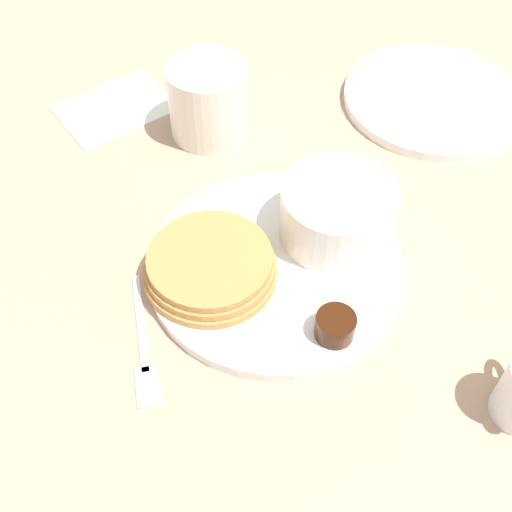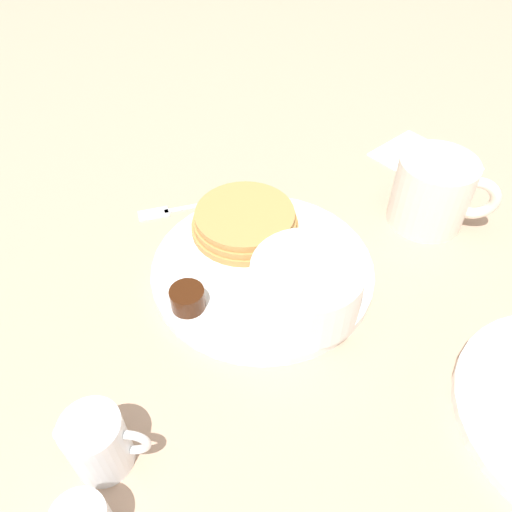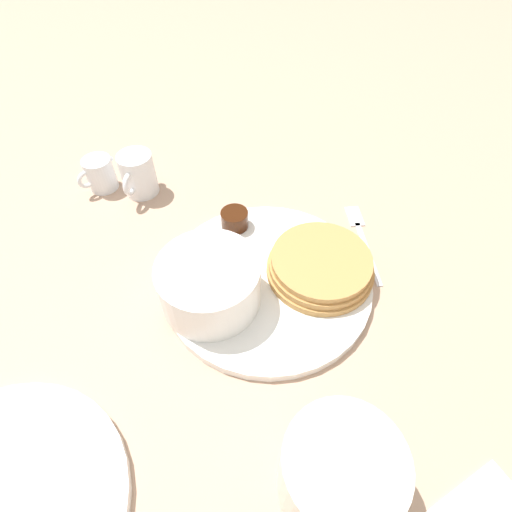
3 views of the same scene
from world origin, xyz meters
name	(u,v)px [view 1 (image 1 of 3)]	position (x,y,z in m)	size (l,w,h in m)	color
ground_plane	(275,269)	(0.00, 0.00, 0.00)	(4.00, 4.00, 0.00)	tan
plate	(275,265)	(0.00, 0.00, 0.01)	(0.25, 0.25, 0.01)	white
pancake_stack	(210,265)	(0.05, -0.04, 0.03)	(0.13, 0.13, 0.03)	#B78447
bowl	(338,211)	(-0.07, 0.02, 0.04)	(0.11, 0.11, 0.06)	white
syrup_cup	(335,326)	(0.03, 0.09, 0.02)	(0.04, 0.04, 0.02)	#38190A
butter_ramekin	(359,225)	(-0.08, 0.04, 0.03)	(0.05, 0.05, 0.04)	white
coffee_mug	(209,99)	(-0.12, -0.19, 0.04)	(0.12, 0.09, 0.09)	silver
fork	(144,352)	(0.15, -0.03, 0.00)	(0.10, 0.12, 0.00)	silver
napkin	(115,107)	(-0.08, -0.31, 0.00)	(0.16, 0.13, 0.00)	white
far_plate	(434,99)	(-0.34, -0.01, 0.01)	(0.23, 0.23, 0.01)	white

